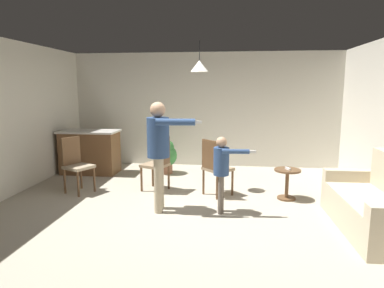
# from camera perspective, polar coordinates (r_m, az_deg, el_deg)

# --- Properties ---
(ground) EXTENTS (7.68, 7.68, 0.00)m
(ground) POSITION_cam_1_polar(r_m,az_deg,el_deg) (5.24, -0.79, -11.42)
(ground) COLOR #B2A893
(wall_back) EXTENTS (6.40, 0.10, 2.70)m
(wall_back) POSITION_cam_1_polar(r_m,az_deg,el_deg) (8.09, 2.16, 5.82)
(wall_back) COLOR silver
(wall_back) RESTS_ON ground
(couch_floral) EXTENTS (0.88, 1.81, 1.00)m
(couch_floral) POSITION_cam_1_polar(r_m,az_deg,el_deg) (5.10, 29.16, -9.31)
(couch_floral) COLOR beige
(couch_floral) RESTS_ON ground
(kitchen_counter) EXTENTS (1.26, 0.66, 0.95)m
(kitchen_counter) POSITION_cam_1_polar(r_m,az_deg,el_deg) (7.74, -16.95, -1.27)
(kitchen_counter) COLOR brown
(kitchen_counter) RESTS_ON ground
(side_table_by_couch) EXTENTS (0.44, 0.44, 0.52)m
(side_table_by_couch) POSITION_cam_1_polar(r_m,az_deg,el_deg) (5.92, 15.87, -5.97)
(side_table_by_couch) COLOR brown
(side_table_by_couch) RESTS_ON ground
(person_adult) EXTENTS (0.84, 0.48, 1.67)m
(person_adult) POSITION_cam_1_polar(r_m,az_deg,el_deg) (5.04, -5.59, -0.07)
(person_adult) COLOR tan
(person_adult) RESTS_ON ground
(person_child) EXTENTS (0.61, 0.34, 1.17)m
(person_child) POSITION_cam_1_polar(r_m,az_deg,el_deg) (5.01, 5.12, -3.77)
(person_child) COLOR #60564C
(person_child) RESTS_ON ground
(dining_chair_by_counter) EXTENTS (0.54, 0.54, 1.00)m
(dining_chair_by_counter) POSITION_cam_1_polar(r_m,az_deg,el_deg) (6.13, -5.75, -3.02)
(dining_chair_by_counter) COLOR brown
(dining_chair_by_counter) RESTS_ON ground
(dining_chair_near_wall) EXTENTS (0.56, 0.56, 1.00)m
(dining_chair_near_wall) POSITION_cam_1_polar(r_m,az_deg,el_deg) (6.38, -19.15, -3.00)
(dining_chair_near_wall) COLOR brown
(dining_chair_near_wall) RESTS_ON ground
(dining_chair_centre_back) EXTENTS (0.59, 0.59, 1.00)m
(dining_chair_centre_back) POSITION_cam_1_polar(r_m,az_deg,el_deg) (5.83, 3.91, -3.64)
(dining_chair_centre_back) COLOR brown
(dining_chair_centre_back) RESTS_ON ground
(potted_plant_corner) EXTENTS (0.50, 0.50, 0.76)m
(potted_plant_corner) POSITION_cam_1_polar(r_m,az_deg,el_deg) (7.41, -4.48, -1.82)
(potted_plant_corner) COLOR brown
(potted_plant_corner) RESTS_ON ground
(spare_remote_on_table) EXTENTS (0.08, 0.13, 0.04)m
(spare_remote_on_table) POSITION_cam_1_polar(r_m,az_deg,el_deg) (5.84, 16.00, -4.05)
(spare_remote_on_table) COLOR white
(spare_remote_on_table) RESTS_ON side_table_by_couch
(ceiling_light_pendant) EXTENTS (0.32, 0.32, 0.55)m
(ceiling_light_pendant) POSITION_cam_1_polar(r_m,az_deg,el_deg) (6.04, 1.27, 13.12)
(ceiling_light_pendant) COLOR silver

